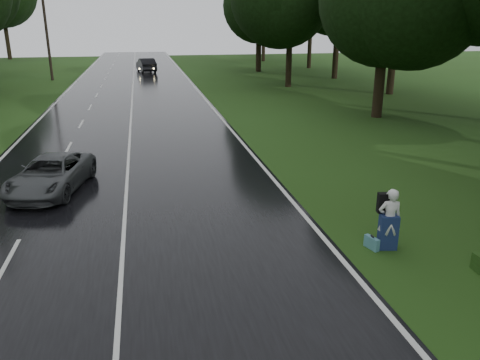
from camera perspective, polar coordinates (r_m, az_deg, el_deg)
name	(u,v)px	position (r m, az deg, el deg)	size (l,w,h in m)	color
ground	(121,288)	(12.22, -14.05, -12.35)	(160.00, 160.00, 0.00)	#224514
road	(131,122)	(31.14, -12.89, 6.73)	(12.00, 140.00, 0.04)	black
lane_center	(131,122)	(31.14, -12.90, 6.77)	(0.12, 140.00, 0.01)	silver
grey_car	(51,174)	(19.19, -21.61, 0.66)	(2.16, 4.69, 1.30)	#484C4D
far_car	(146,65)	(61.63, -11.13, 13.31)	(1.75, 5.02, 1.65)	black
hitchhiker	(389,221)	(14.02, 17.32, -4.69)	(0.72, 0.67, 1.79)	silver
suitcase	(372,243)	(14.12, 15.43, -7.24)	(0.14, 0.50, 0.35)	teal
utility_pole_far	(53,80)	(56.05, -21.44, 11.01)	(1.80, 0.28, 10.28)	black
tree_right_d	(376,117)	(33.42, 15.93, 7.24)	(8.17, 8.17, 12.77)	black
tree_right_e	(288,87)	(47.40, 5.75, 11.01)	(8.95, 8.95, 13.98)	black
tree_right_f	(258,71)	(61.51, 2.20, 12.81)	(8.54, 8.54, 13.35)	black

